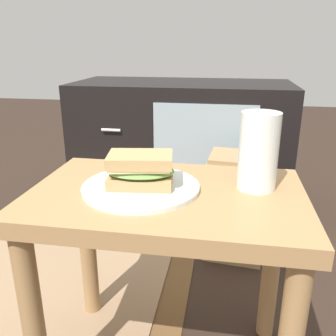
# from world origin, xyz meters

# --- Properties ---
(side_table) EXTENTS (0.56, 0.36, 0.46)m
(side_table) POSITION_xyz_m (0.00, 0.00, 0.37)
(side_table) COLOR #A37A4C
(side_table) RESTS_ON ground
(tv_cabinet) EXTENTS (0.96, 0.46, 0.58)m
(tv_cabinet) POSITION_xyz_m (-0.09, 0.95, 0.29)
(tv_cabinet) COLOR black
(tv_cabinet) RESTS_ON ground
(area_rug) EXTENTS (0.93, 0.85, 0.01)m
(area_rug) POSITION_xyz_m (-0.44, 0.32, 0.00)
(area_rug) COLOR brown
(area_rug) RESTS_ON ground
(plate) EXTENTS (0.24, 0.24, 0.01)m
(plate) POSITION_xyz_m (-0.05, 0.00, 0.47)
(plate) COLOR silver
(plate) RESTS_ON side_table
(sandwich_front) EXTENTS (0.15, 0.11, 0.07)m
(sandwich_front) POSITION_xyz_m (-0.05, 0.00, 0.50)
(sandwich_front) COLOR tan
(sandwich_front) RESTS_ON plate
(beer_glass) EXTENTS (0.08, 0.08, 0.16)m
(beer_glass) POSITION_xyz_m (0.18, 0.05, 0.54)
(beer_glass) COLOR silver
(beer_glass) RESTS_ON side_table
(paper_bag) EXTENTS (0.22, 0.19, 0.39)m
(paper_bag) POSITION_xyz_m (0.16, 0.53, 0.19)
(paper_bag) COLOR tan
(paper_bag) RESTS_ON ground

